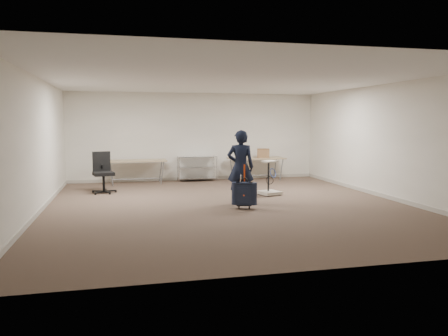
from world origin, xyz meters
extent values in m
plane|color=#49362C|center=(0.00, 0.00, 0.00)|extent=(9.00, 9.00, 0.00)
plane|color=silver|center=(0.00, 4.50, 1.40)|extent=(8.00, 0.00, 8.00)
plane|color=silver|center=(0.00, -4.50, 1.40)|extent=(8.00, 0.00, 8.00)
plane|color=silver|center=(-4.00, 0.00, 1.40)|extent=(0.00, 9.00, 9.00)
plane|color=silver|center=(4.00, 0.00, 1.40)|extent=(0.00, 9.00, 9.00)
plane|color=white|center=(0.00, 0.00, 2.80)|extent=(8.00, 8.00, 0.00)
cube|color=beige|center=(0.00, 4.49, 0.05)|extent=(8.00, 0.02, 0.10)
cube|color=beige|center=(-3.99, 0.00, 0.05)|extent=(0.02, 9.00, 0.10)
cube|color=beige|center=(3.99, 0.00, 0.05)|extent=(0.02, 9.00, 0.10)
cube|color=tan|center=(-1.90, 3.95, 0.71)|extent=(1.80, 0.75, 0.03)
cylinder|color=gray|center=(-1.90, 3.95, 0.15)|extent=(1.50, 0.02, 0.02)
cylinder|color=gray|center=(-2.65, 3.65, 0.35)|extent=(0.13, 0.04, 0.69)
cylinder|color=gray|center=(-1.15, 3.65, 0.35)|extent=(0.13, 0.04, 0.69)
cylinder|color=gray|center=(-2.65, 4.25, 0.35)|extent=(0.13, 0.04, 0.69)
cylinder|color=gray|center=(-1.15, 4.25, 0.35)|extent=(0.13, 0.04, 0.69)
cube|color=tan|center=(1.90, 3.95, 0.71)|extent=(1.80, 0.75, 0.03)
cylinder|color=gray|center=(1.90, 3.95, 0.15)|extent=(1.50, 0.02, 0.02)
cylinder|color=gray|center=(1.15, 3.65, 0.35)|extent=(0.13, 0.04, 0.69)
cylinder|color=gray|center=(2.65, 3.65, 0.35)|extent=(0.13, 0.04, 0.69)
cylinder|color=gray|center=(1.15, 4.25, 0.35)|extent=(0.13, 0.04, 0.69)
cylinder|color=gray|center=(2.65, 4.25, 0.35)|extent=(0.13, 0.04, 0.69)
cylinder|color=silver|center=(-0.60, 3.98, 0.40)|extent=(0.02, 0.02, 0.80)
cylinder|color=silver|center=(0.60, 3.98, 0.40)|extent=(0.02, 0.02, 0.80)
cylinder|color=silver|center=(-0.60, 4.42, 0.40)|extent=(0.02, 0.02, 0.80)
cylinder|color=silver|center=(0.60, 4.42, 0.40)|extent=(0.02, 0.02, 0.80)
cube|color=silver|center=(0.00, 4.20, 0.10)|extent=(1.20, 0.45, 0.02)
cube|color=silver|center=(0.00, 4.20, 0.45)|extent=(1.20, 0.45, 0.02)
cube|color=silver|center=(0.00, 4.20, 0.78)|extent=(1.20, 0.45, 0.01)
imported|color=black|center=(0.34, 0.19, 0.85)|extent=(0.70, 0.55, 1.69)
cube|color=#162232|center=(0.24, -0.48, 0.33)|extent=(0.40, 0.31, 0.48)
cube|color=black|center=(0.25, -0.46, 0.08)|extent=(0.35, 0.25, 0.03)
cylinder|color=black|center=(0.14, -0.44, 0.03)|extent=(0.04, 0.07, 0.07)
cylinder|color=black|center=(0.35, -0.52, 0.03)|extent=(0.04, 0.07, 0.07)
torus|color=black|center=(0.24, -0.48, 0.60)|extent=(0.15, 0.07, 0.15)
cube|color=#FF4A0D|center=(0.25, -0.46, 0.78)|extent=(0.03, 0.02, 0.37)
cylinder|color=black|center=(-2.81, 2.39, 0.05)|extent=(0.66, 0.66, 0.10)
cylinder|color=black|center=(-2.81, 2.39, 0.28)|extent=(0.07, 0.07, 0.44)
cube|color=black|center=(-2.81, 2.39, 0.52)|extent=(0.60, 0.60, 0.09)
cube|color=black|center=(-2.86, 2.63, 0.83)|extent=(0.47, 0.16, 0.53)
cube|color=beige|center=(1.37, 1.12, 0.06)|extent=(0.60, 0.60, 0.08)
cylinder|color=black|center=(1.18, 0.93, 0.02)|extent=(0.06, 0.06, 0.04)
cylinder|color=black|center=(1.37, 1.17, 0.48)|extent=(0.05, 0.05, 0.77)
cube|color=beige|center=(1.37, 1.12, 0.87)|extent=(0.41, 0.37, 0.04)
torus|color=blue|center=(1.42, 1.04, 0.58)|extent=(0.26, 0.17, 0.24)
cube|color=olive|center=(2.13, 3.95, 0.87)|extent=(0.45, 0.38, 0.29)
camera|label=1|loc=(-2.31, -9.46, 1.87)|focal=35.00mm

